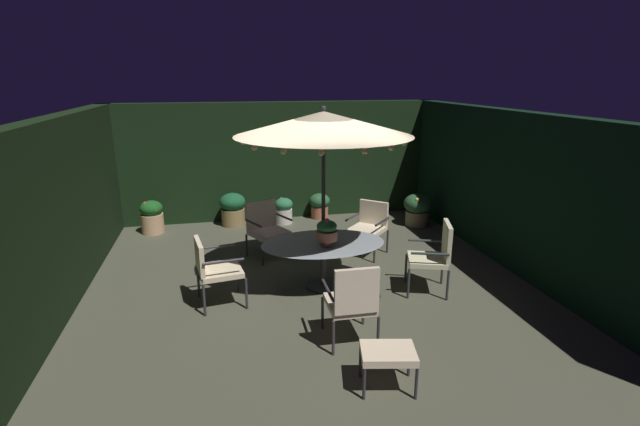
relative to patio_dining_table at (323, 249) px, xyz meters
name	(u,v)px	position (x,y,z in m)	size (l,w,h in m)	color
ground_plane	(310,285)	(-0.18, 0.10, -0.61)	(7.19, 7.79, 0.02)	#484837
hedge_backdrop_rear	(277,161)	(-0.18, 3.85, 0.67)	(7.19, 0.30, 2.54)	black
hedge_backdrop_left	(51,219)	(-3.63, 0.10, 0.67)	(0.30, 7.79, 2.54)	black
hedge_backdrop_right	(520,192)	(3.27, 0.10, 0.67)	(0.30, 7.79, 2.54)	black
patio_dining_table	(323,249)	(0.00, 0.00, 0.00)	(1.85, 1.26, 0.71)	#2C2B31
patio_umbrella	(324,124)	(0.00, 0.00, 1.84)	(2.50, 2.50, 2.68)	#2F2A2F
centerpiece_planter	(327,231)	(0.02, -0.15, 0.33)	(0.31, 0.31, 0.41)	#AB6C48
patio_chair_north	(369,224)	(1.11, 1.18, -0.05)	(0.83, 0.83, 0.93)	#29292E
patio_chair_northeast	(266,226)	(-0.70, 1.47, -0.05)	(0.82, 0.78, 0.96)	#313030
patio_chair_east	(213,266)	(-1.60, -0.25, -0.03)	(0.68, 0.72, 0.95)	#2F2B31
patio_chair_southeast	(352,300)	(-0.02, -1.64, -0.02)	(0.58, 0.64, 1.03)	#322D31
patio_chair_south	(435,253)	(1.55, -0.52, 0.01)	(0.73, 0.73, 1.06)	#283030
ottoman_footrest	(388,355)	(0.11, -2.50, -0.22)	(0.62, 0.51, 0.44)	#2B292F
potted_plant_back_right	(284,210)	(-0.13, 3.29, -0.30)	(0.39, 0.39, 0.56)	beige
potted_plant_right_near	(152,217)	(-2.83, 3.21, -0.25)	(0.45, 0.45, 0.67)	tan
potted_plant_back_center	(418,208)	(2.63, 2.54, -0.23)	(0.59, 0.59, 0.68)	olive
potted_plant_back_left	(320,205)	(0.71, 3.51, -0.29)	(0.46, 0.46, 0.56)	#A75D3F
potted_plant_front_corner	(233,208)	(-1.21, 3.38, -0.23)	(0.54, 0.54, 0.70)	olive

